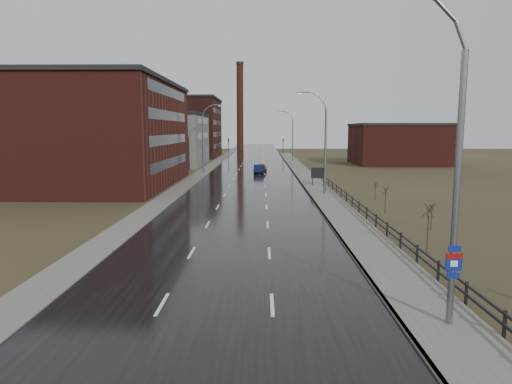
{
  "coord_description": "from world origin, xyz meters",
  "views": [
    {
      "loc": [
        1.87,
        -14.15,
        7.3
      ],
      "look_at": [
        1.45,
        17.03,
        3.0
      ],
      "focal_mm": 32.0,
      "sensor_mm": 36.0,
      "label": 1
    }
  ],
  "objects_px": {
    "streetlight_main": "(449,165)",
    "car_far": "(261,168)",
    "billboard": "(318,174)",
    "car_near": "(258,170)"
  },
  "relations": [
    {
      "from": "streetlight_main",
      "to": "car_far",
      "type": "xyz_separation_m",
      "value": [
        -6.85,
        61.18,
        -5.28
      ]
    },
    {
      "from": "billboard",
      "to": "streetlight_main",
      "type": "bearing_deg",
      "value": -90.85
    },
    {
      "from": "streetlight_main",
      "to": "billboard",
      "type": "bearing_deg",
      "value": 89.15
    },
    {
      "from": "billboard",
      "to": "car_near",
      "type": "distance_m",
      "value": 18.29
    },
    {
      "from": "billboard",
      "to": "car_near",
      "type": "relative_size",
      "value": 0.57
    },
    {
      "from": "streetlight_main",
      "to": "car_far",
      "type": "bearing_deg",
      "value": 96.39
    },
    {
      "from": "streetlight_main",
      "to": "car_near",
      "type": "xyz_separation_m",
      "value": [
        -7.23,
        58.78,
        -5.36
      ]
    },
    {
      "from": "car_far",
      "to": "billboard",
      "type": "bearing_deg",
      "value": 116.96
    },
    {
      "from": "streetlight_main",
      "to": "billboard",
      "type": "relative_size",
      "value": 4.99
    },
    {
      "from": "billboard",
      "to": "car_near",
      "type": "bearing_deg",
      "value": 115.46
    }
  ]
}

